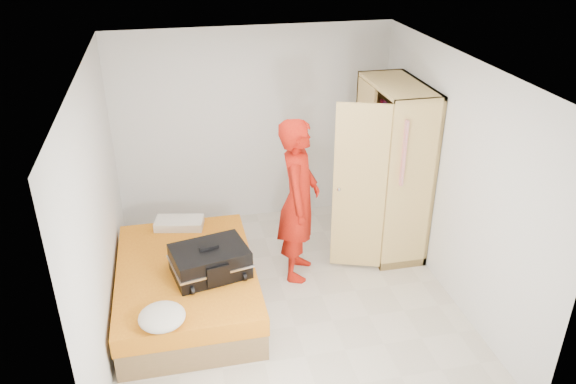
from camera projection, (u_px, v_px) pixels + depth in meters
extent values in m
plane|color=beige|center=(286.00, 300.00, 6.18)|extent=(4.00, 4.00, 0.00)
plane|color=white|center=(286.00, 66.00, 5.00)|extent=(4.00, 4.00, 0.00)
cube|color=white|center=(254.00, 127.00, 7.33)|extent=(3.60, 0.02, 2.60)
cube|color=white|center=(347.00, 325.00, 3.85)|extent=(3.60, 0.02, 2.60)
cube|color=white|center=(98.00, 214.00, 5.25)|extent=(0.02, 4.00, 2.60)
cube|color=white|center=(452.00, 179.00, 5.93)|extent=(0.02, 4.00, 2.60)
cube|color=brown|center=(188.00, 294.00, 6.03)|extent=(1.40, 2.00, 0.30)
cube|color=orange|center=(186.00, 275.00, 5.92)|extent=(1.42, 2.02, 0.20)
cube|color=#E1B86E|center=(413.00, 166.00, 6.82)|extent=(0.04, 1.20, 2.10)
cube|color=#E1B86E|center=(411.00, 189.00, 6.27)|extent=(0.58, 0.04, 2.10)
cube|color=#E1B86E|center=(375.00, 150.00, 7.28)|extent=(0.58, 0.04, 2.10)
cube|color=#E1B86E|center=(399.00, 85.00, 6.31)|extent=(0.58, 1.20, 0.04)
cube|color=#A78A47|center=(385.00, 239.00, 7.22)|extent=(0.58, 1.20, 0.10)
cube|color=#E1B86E|center=(362.00, 160.00, 6.98)|extent=(0.04, 0.59, 2.00)
cube|color=#E1B86E|center=(359.00, 190.00, 6.26)|extent=(0.57, 0.23, 2.00)
cylinder|color=#B2B2B7|center=(398.00, 99.00, 6.38)|extent=(0.02, 1.10, 0.02)
imported|color=red|center=(299.00, 200.00, 6.23)|extent=(0.67, 0.81, 1.91)
cube|color=black|center=(210.00, 261.00, 5.71)|extent=(0.84, 0.67, 0.30)
cube|color=black|center=(209.00, 247.00, 5.64)|extent=(0.20, 0.09, 0.03)
ellipsoid|color=silver|center=(162.00, 317.00, 5.03)|extent=(0.43, 0.43, 0.16)
cube|color=silver|center=(179.00, 223.00, 6.59)|extent=(0.60, 0.39, 0.10)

